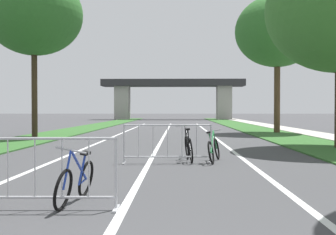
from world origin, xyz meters
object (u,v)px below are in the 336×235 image
Objects in this scene: bicycle_black_1 at (189,147)px; bicycle_blue_2 at (76,181)px; crowd_barrier_second at (167,144)px; tree_right_maple_mid at (277,31)px; tree_left_cypress_far at (34,14)px; crowd_barrier_nearest at (35,174)px; bicycle_green_0 at (214,149)px.

bicycle_black_1 is 5.73m from bicycle_blue_2.
crowd_barrier_second is at bearing -98.11° from bicycle_blue_2.
bicycle_blue_2 is at bearing -104.77° from crowd_barrier_second.
tree_right_maple_mid is 5.10× the size of bicycle_black_1.
crowd_barrier_nearest is at bearing -70.88° from tree_left_cypress_far.
crowd_barrier_nearest is at bearing -108.64° from crowd_barrier_second.
bicycle_green_0 is at bearing -49.39° from tree_left_cypress_far.
tree_left_cypress_far is 4.94× the size of bicycle_green_0.
tree_right_maple_mid is 5.34× the size of bicycle_blue_2.
crowd_barrier_second is 5.02m from bicycle_blue_2.
tree_right_maple_mid reaches higher than crowd_barrier_nearest.
crowd_barrier_nearest is 1.41× the size of bicycle_green_0.
crowd_barrier_nearest is at bearing -105.15° from bicycle_green_0.
bicycle_green_0 is 0.71m from bicycle_black_1.
tree_left_cypress_far is 17.22m from bicycle_blue_2.
crowd_barrier_second reaches higher than bicycle_black_1.
crowd_barrier_second is at bearing -113.40° from tree_right_maple_mid.
tree_right_maple_mid is at bearing 83.60° from bicycle_green_0.
tree_left_cypress_far is at bearing 123.63° from bicycle_black_1.
tree_right_maple_mid is at bearing 67.83° from crowd_barrier_nearest.
crowd_barrier_second is 1.34m from bicycle_green_0.
bicycle_blue_2 is (0.49, 0.40, -0.18)m from crowd_barrier_nearest.
tree_left_cypress_far reaches higher than bicycle_green_0.
tree_left_cypress_far is 3.52× the size of crowd_barrier_nearest.
tree_right_maple_mid is 22.28m from crowd_barrier_nearest.
bicycle_green_0 is (-5.08, -14.29, -5.89)m from tree_right_maple_mid.
bicycle_black_1 is at bearing -51.32° from tree_left_cypress_far.
crowd_barrier_second is (7.13, -10.19, -5.82)m from tree_left_cypress_far.
tree_right_maple_mid is 3.52× the size of crowd_barrier_nearest.
bicycle_green_0 is 1.08× the size of bicycle_blue_2.
bicycle_black_1 is at bearing 179.45° from bicycle_green_0.
tree_left_cypress_far is 14.21m from tree_right_maple_mid.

